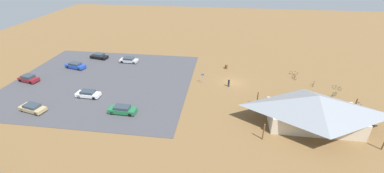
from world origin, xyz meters
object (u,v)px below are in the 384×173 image
bicycle_teal_near_porch (337,88)px  visitor_near_lot (229,82)px  trash_bin (226,67)px  bicycle_green_trailside (334,95)px  bicycle_red_edge_south (294,77)px  bicycle_silver_lone_east (314,84)px  car_blue_inner_stall (75,65)px  bicycle_orange_lone_west (310,94)px  bike_pavilion (316,108)px  car_black_second_row (99,56)px  lot_sign (203,77)px  car_white_end_stall (88,94)px  bicycle_white_mid_cluster (359,105)px  car_tan_front_row (32,108)px  car_green_aisle_side (122,110)px  bicycle_yellow_yard_left (294,73)px  car_silver_mid_lot (129,60)px  car_maroon_back_corner (29,78)px

bicycle_teal_near_porch → visitor_near_lot: 21.45m
trash_bin → bicycle_green_trailside: bearing=153.4°
bicycle_red_edge_south → bicycle_silver_lone_east: bearing=138.7°
bicycle_silver_lone_east → car_blue_inner_stall: 52.85m
bicycle_orange_lone_west → visitor_near_lot: (15.28, -1.77, 0.58)m
bike_pavilion → bicycle_red_edge_south: size_ratio=9.74×
car_black_second_row → car_blue_inner_stall: car_blue_inner_stall is taller
lot_sign → car_white_end_stall: (20.70, 8.71, -0.70)m
bicycle_white_mid_cluster → car_tan_front_row: bearing=9.1°
car_green_aisle_side → car_white_end_stall: (8.40, -4.25, -0.03)m
car_green_aisle_side → car_tan_front_row: size_ratio=0.96×
bicycle_white_mid_cluster → bicycle_red_edge_south: 13.36m
bicycle_red_edge_south → trash_bin: bearing=-13.1°
trash_bin → car_black_second_row: bearing=-3.3°
trash_bin → bicycle_green_trailside: 22.80m
trash_bin → bicycle_yellow_yard_left: size_ratio=0.51×
bicycle_green_trailside → car_green_aisle_side: bearing=15.9°
trash_bin → bicycle_silver_lone_east: trash_bin is taller
car_green_aisle_side → visitor_near_lot: 21.40m
bike_pavilion → bicycle_red_edge_south: 16.75m
bicycle_silver_lone_east → visitor_near_lot: size_ratio=0.92×
car_tan_front_row → lot_sign: bearing=-152.5°
trash_bin → car_silver_mid_lot: 23.86m
bike_pavilion → car_maroon_back_corner: 55.32m
bike_pavilion → bicycle_white_mid_cluster: bike_pavilion is taller
car_tan_front_row → bicycle_teal_near_porch: bearing=-164.4°
bicycle_green_trailside → bicycle_red_edge_south: 8.90m
lot_sign → bicycle_teal_near_porch: (-26.78, -0.81, -1.05)m
lot_sign → bicycle_silver_lone_east: size_ratio=1.35×
lot_sign → car_maroon_back_corner: bearing=6.9°
bicycle_silver_lone_east → bicycle_white_mid_cluster: size_ratio=0.96×
bike_pavilion → bicycle_yellow_yard_left: size_ratio=9.35×
bicycle_white_mid_cluster → bicycle_red_edge_south: bicycle_red_edge_south is taller
bike_pavilion → car_blue_inner_stall: size_ratio=3.31×
car_green_aisle_side → car_white_end_stall: car_green_aisle_side is taller
bicycle_red_edge_south → car_green_aisle_side: (31.75, 17.49, 0.34)m
bicycle_white_mid_cluster → car_green_aisle_side: (40.58, 7.47, 0.38)m
trash_bin → car_white_end_stall: (25.50, 16.66, 0.26)m
car_black_second_row → car_white_end_stall: size_ratio=1.04×
car_blue_inner_stall → bicycle_white_mid_cluster: bearing=171.4°
bicycle_yellow_yard_left → car_blue_inner_stall: bearing=3.9°
bicycle_yellow_yard_left → car_silver_mid_lot: car_silver_mid_lot is taller
bicycle_yellow_yard_left → bicycle_red_edge_south: bicycle_red_edge_south is taller
trash_bin → bicycle_white_mid_cluster: trash_bin is taller
bike_pavilion → car_tan_front_row: bearing=3.1°
car_white_end_stall → car_black_second_row: bearing=-69.8°
car_maroon_back_corner → car_silver_mid_lot: size_ratio=1.01×
visitor_near_lot → car_green_aisle_side: bearing=34.1°
visitor_near_lot → car_blue_inner_stall: bearing=-6.8°
bicycle_teal_near_porch → bicycle_silver_lone_east: bearing=-12.8°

